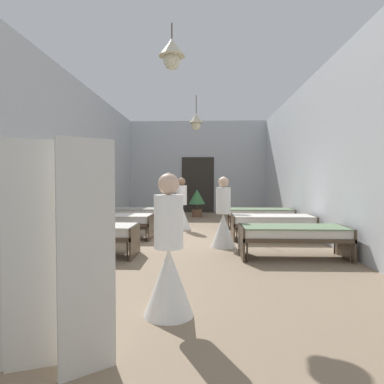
{
  "coord_description": "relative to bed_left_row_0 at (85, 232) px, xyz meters",
  "views": [
    {
      "loc": [
        0.31,
        -8.11,
        1.4
      ],
      "look_at": [
        0.0,
        0.1,
        1.12
      ],
      "focal_mm": 32.13,
      "sensor_mm": 36.0,
      "label": 1
    }
  ],
  "objects": [
    {
      "name": "ground_plane",
      "position": [
        1.9,
        1.9,
        -0.49
      ],
      "size": [
        6.5,
        14.36,
        0.1
      ],
      "primitive_type": "cube",
      "color": "#8C755B"
    },
    {
      "name": "room_shell",
      "position": [
        1.9,
        3.23,
        1.55
      ],
      "size": [
        6.3,
        13.96,
        3.98
      ],
      "color": "silver",
      "rests_on": "ground"
    },
    {
      "name": "bed_left_row_0",
      "position": [
        0.0,
        0.0,
        0.0
      ],
      "size": [
        1.9,
        0.84,
        0.57
      ],
      "color": "#473828",
      "rests_on": "ground"
    },
    {
      "name": "bed_right_row_0",
      "position": [
        3.8,
        0.0,
        0.0
      ],
      "size": [
        1.9,
        0.84,
        0.57
      ],
      "color": "#473828",
      "rests_on": "ground"
    },
    {
      "name": "bed_left_row_1",
      "position": [
        0.0,
        1.9,
        0.0
      ],
      "size": [
        1.9,
        0.84,
        0.57
      ],
      "color": "#473828",
      "rests_on": "ground"
    },
    {
      "name": "bed_right_row_1",
      "position": [
        3.8,
        1.9,
        0.0
      ],
      "size": [
        1.9,
        0.84,
        0.57
      ],
      "color": "#473828",
      "rests_on": "ground"
    },
    {
      "name": "bed_left_row_2",
      "position": [
        0.0,
        3.8,
        0.0
      ],
      "size": [
        1.9,
        0.84,
        0.57
      ],
      "color": "#473828",
      "rests_on": "ground"
    },
    {
      "name": "bed_right_row_2",
      "position": [
        3.8,
        3.8,
        0.0
      ],
      "size": [
        1.9,
        0.84,
        0.57
      ],
      "color": "#473828",
      "rests_on": "ground"
    },
    {
      "name": "nurse_near_aisle",
      "position": [
        1.55,
        3.52,
        0.09
      ],
      "size": [
        0.52,
        0.52,
        1.49
      ],
      "rotation": [
        0.0,
        0.0,
        2.79
      ],
      "color": "white",
      "rests_on": "ground"
    },
    {
      "name": "nurse_mid_aisle",
      "position": [
        2.6,
        0.95,
        0.09
      ],
      "size": [
        0.52,
        0.52,
        1.49
      ],
      "rotation": [
        0.0,
        0.0,
        0.01
      ],
      "color": "white",
      "rests_on": "ground"
    },
    {
      "name": "nurse_far_aisle",
      "position": [
        1.84,
        -2.71,
        0.09
      ],
      "size": [
        0.52,
        0.52,
        1.49
      ],
      "rotation": [
        0.0,
        0.0,
        4.96
      ],
      "color": "white",
      "rests_on": "ground"
    },
    {
      "name": "potted_plant",
      "position": [
        1.91,
        6.85,
        0.23
      ],
      "size": [
        0.63,
        0.63,
        1.06
      ],
      "color": "brown",
      "rests_on": "ground"
    },
    {
      "name": "privacy_screen",
      "position": [
        0.95,
        -3.78,
        0.41
      ],
      "size": [
        1.22,
        0.29,
        1.7
      ],
      "rotation": [
        0.0,
        0.0,
        0.37
      ],
      "color": "silver",
      "rests_on": "ground"
    }
  ]
}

